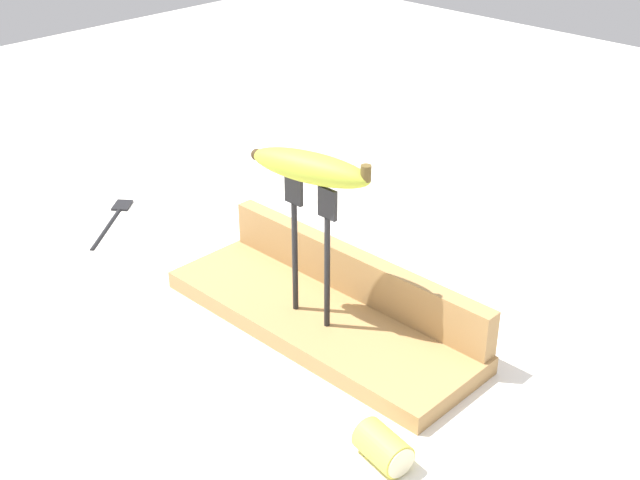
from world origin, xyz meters
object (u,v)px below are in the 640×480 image
at_px(banana_raised_center, 310,167).
at_px(banana_chunk_near, 384,448).
at_px(fork_stand_center, 311,238).
at_px(fork_fallen_near, 114,216).

distance_m(banana_raised_center, banana_chunk_near, 0.31).
xyz_separation_m(banana_raised_center, banana_chunk_near, (0.21, -0.11, -0.20)).
height_order(fork_stand_center, banana_chunk_near, fork_stand_center).
xyz_separation_m(fork_fallen_near, banana_chunk_near, (0.65, -0.12, 0.01)).
relative_size(banana_raised_center, fork_fallen_near, 1.12).
bearing_deg(fork_stand_center, fork_fallen_near, 178.86).
bearing_deg(fork_fallen_near, banana_raised_center, -1.14).
bearing_deg(fork_stand_center, banana_raised_center, -166.97).
distance_m(fork_stand_center, banana_chunk_near, 0.26).
bearing_deg(banana_raised_center, fork_fallen_near, 178.86).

